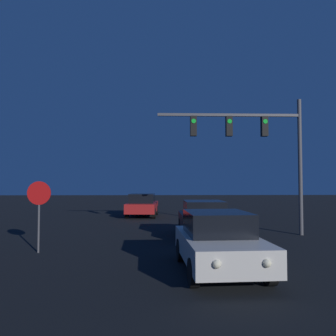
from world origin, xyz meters
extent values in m
cube|color=beige|center=(1.27, 10.12, 0.64)|extent=(2.11, 4.07, 0.63)
cube|color=black|center=(1.26, 10.32, 1.26)|extent=(1.72, 2.02, 0.61)
cylinder|color=black|center=(2.21, 8.94, 0.33)|extent=(0.24, 0.67, 0.66)
cylinder|color=black|center=(0.45, 8.85, 0.33)|extent=(0.24, 0.67, 0.66)
cylinder|color=black|center=(2.09, 11.40, 0.33)|extent=(0.24, 0.67, 0.66)
cylinder|color=black|center=(0.33, 11.31, 0.33)|extent=(0.24, 0.67, 0.66)
sphere|color=#F9EFC6|center=(1.90, 8.14, 0.70)|extent=(0.18, 0.18, 0.18)
sphere|color=#F9EFC6|center=(0.84, 8.09, 0.70)|extent=(0.18, 0.18, 0.18)
cube|color=black|center=(1.61, 15.62, 0.64)|extent=(1.94, 3.99, 0.63)
cube|color=black|center=(1.61, 15.42, 1.26)|extent=(1.64, 1.94, 0.61)
cylinder|color=black|center=(0.73, 16.85, 0.33)|extent=(0.21, 0.66, 0.66)
cylinder|color=black|center=(2.50, 16.85, 0.33)|extent=(0.21, 0.66, 0.66)
cylinder|color=black|center=(0.72, 14.39, 0.33)|extent=(0.21, 0.66, 0.66)
cylinder|color=black|center=(2.49, 14.38, 0.33)|extent=(0.21, 0.66, 0.66)
sphere|color=#F9EFC6|center=(1.09, 17.63, 0.70)|extent=(0.18, 0.18, 0.18)
sphere|color=#F9EFC6|center=(2.15, 17.62, 0.70)|extent=(0.18, 0.18, 0.18)
cube|color=#B21E1E|center=(-1.43, 24.01, 0.64)|extent=(2.14, 4.08, 0.63)
cube|color=black|center=(-1.44, 23.81, 1.26)|extent=(1.74, 2.03, 0.61)
cylinder|color=black|center=(-2.24, 25.29, 0.33)|extent=(0.25, 0.67, 0.66)
cylinder|color=black|center=(-0.48, 25.19, 0.33)|extent=(0.25, 0.67, 0.66)
cylinder|color=black|center=(-2.38, 22.83, 0.33)|extent=(0.25, 0.67, 0.66)
cylinder|color=black|center=(-0.62, 22.73, 0.33)|extent=(0.25, 0.67, 0.66)
sphere|color=#F9EFC6|center=(-1.85, 26.05, 0.70)|extent=(0.18, 0.18, 0.18)
sphere|color=#F9EFC6|center=(-0.79, 25.99, 0.70)|extent=(0.18, 0.18, 0.18)
cylinder|color=#4C4C51|center=(6.06, 15.95, 3.06)|extent=(0.18, 0.18, 6.13)
cube|color=#4C4C51|center=(2.84, 15.95, 5.39)|extent=(6.44, 0.12, 0.12)
cube|color=black|center=(4.45, 15.95, 4.88)|extent=(0.28, 0.28, 0.90)
cylinder|color=green|center=(4.45, 15.80, 5.08)|extent=(0.20, 0.02, 0.20)
cube|color=black|center=(2.84, 15.95, 4.88)|extent=(0.28, 0.28, 0.90)
cylinder|color=green|center=(2.84, 15.80, 5.08)|extent=(0.20, 0.02, 0.20)
cube|color=black|center=(1.23, 15.95, 4.88)|extent=(0.28, 0.28, 0.90)
cylinder|color=green|center=(1.23, 15.80, 5.08)|extent=(0.20, 0.02, 0.20)
cylinder|color=#4C4C51|center=(-4.37, 12.59, 1.20)|extent=(0.07, 0.07, 2.40)
cylinder|color=red|center=(-4.37, 12.57, 2.00)|extent=(0.79, 0.03, 0.79)
camera|label=1|loc=(-0.35, 1.40, 2.38)|focal=35.00mm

